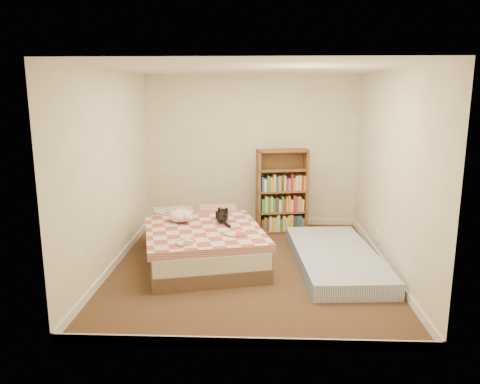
{
  "coord_description": "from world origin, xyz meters",
  "views": [
    {
      "loc": [
        0.11,
        -5.76,
        2.24
      ],
      "look_at": [
        -0.14,
        0.3,
        0.92
      ],
      "focal_mm": 35.0,
      "sensor_mm": 36.0,
      "label": 1
    }
  ],
  "objects_px": {
    "white_dog": "(181,216)",
    "bed": "(203,242)",
    "bookshelf": "(282,201)",
    "floor_mattress": "(335,258)",
    "black_cat": "(223,216)"
  },
  "relations": [
    {
      "from": "bed",
      "to": "white_dog",
      "type": "relative_size",
      "value": 6.32
    },
    {
      "from": "bed",
      "to": "black_cat",
      "type": "distance_m",
      "value": 0.45
    },
    {
      "from": "white_dog",
      "to": "floor_mattress",
      "type": "bearing_deg",
      "value": -10.87
    },
    {
      "from": "floor_mattress",
      "to": "bed",
      "type": "bearing_deg",
      "value": 170.13
    },
    {
      "from": "bed",
      "to": "white_dog",
      "type": "xyz_separation_m",
      "value": [
        -0.31,
        0.13,
        0.32
      ]
    },
    {
      "from": "bookshelf",
      "to": "floor_mattress",
      "type": "relative_size",
      "value": 0.61
    },
    {
      "from": "white_dog",
      "to": "bed",
      "type": "bearing_deg",
      "value": -25.3
    },
    {
      "from": "bookshelf",
      "to": "white_dog",
      "type": "height_order",
      "value": "bookshelf"
    },
    {
      "from": "bed",
      "to": "white_dog",
      "type": "distance_m",
      "value": 0.46
    },
    {
      "from": "bookshelf",
      "to": "floor_mattress",
      "type": "xyz_separation_m",
      "value": [
        0.64,
        -1.51,
        -0.41
      ]
    },
    {
      "from": "white_dog",
      "to": "bookshelf",
      "type": "bearing_deg",
      "value": 37.76
    },
    {
      "from": "bed",
      "to": "black_cat",
      "type": "bearing_deg",
      "value": 26.19
    },
    {
      "from": "floor_mattress",
      "to": "bookshelf",
      "type": "bearing_deg",
      "value": 108.66
    },
    {
      "from": "floor_mattress",
      "to": "black_cat",
      "type": "relative_size",
      "value": 3.55
    },
    {
      "from": "black_cat",
      "to": "white_dog",
      "type": "relative_size",
      "value": 1.72
    }
  ]
}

